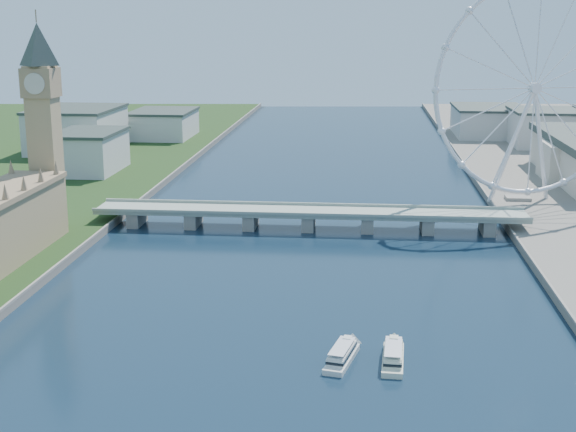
# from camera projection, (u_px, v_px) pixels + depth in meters

# --- Properties ---
(big_ben) EXTENTS (20.02, 20.02, 110.00)m
(big_ben) POSITION_uv_depth(u_px,v_px,m) (42.00, 100.00, 386.47)
(big_ben) COLOR tan
(big_ben) RESTS_ON ground
(westminster_bridge) EXTENTS (220.00, 22.00, 9.50)m
(westminster_bridge) POSITION_uv_depth(u_px,v_px,m) (309.00, 216.00, 410.41)
(westminster_bridge) COLOR gray
(westminster_bridge) RESTS_ON ground
(london_eye) EXTENTS (113.60, 39.12, 124.30)m
(london_eye) POSITION_uv_depth(u_px,v_px,m) (535.00, 89.00, 438.46)
(london_eye) COLOR silver
(london_eye) RESTS_ON ground
(city_skyline) EXTENTS (505.00, 280.00, 32.00)m
(city_skyline) POSITION_uv_depth(u_px,v_px,m) (378.00, 130.00, 656.03)
(city_skyline) COLOR beige
(city_skyline) RESTS_ON ground
(tour_boat_near) EXTENTS (12.34, 27.03, 5.76)m
(tour_boat_near) POSITION_uv_depth(u_px,v_px,m) (342.00, 362.00, 250.66)
(tour_boat_near) COLOR silver
(tour_boat_near) RESTS_ON ground
(tour_boat_far) EXTENTS (8.40, 27.31, 5.93)m
(tour_boat_far) POSITION_uv_depth(u_px,v_px,m) (393.00, 363.00, 249.92)
(tour_boat_far) COLOR beige
(tour_boat_far) RESTS_ON ground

